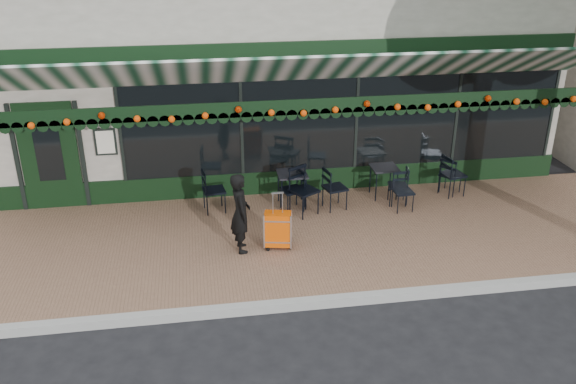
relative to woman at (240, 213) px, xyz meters
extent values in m
plane|color=black|center=(1.25, -1.63, -0.88)|extent=(80.00, 80.00, 0.00)
cube|color=brown|center=(1.25, 0.37, -0.80)|extent=(18.00, 4.00, 0.15)
cube|color=#9E9E99|center=(1.25, -1.71, -0.80)|extent=(18.00, 0.16, 0.15)
cube|color=gray|center=(1.25, 6.37, 1.37)|extent=(12.00, 8.00, 4.50)
cube|color=black|center=(2.45, 2.35, 0.77)|extent=(9.20, 0.04, 2.00)
cube|color=black|center=(-3.55, 2.35, 0.37)|extent=(1.10, 0.07, 2.20)
cube|color=silver|center=(-2.45, 2.31, 0.62)|extent=(0.42, 0.04, 0.55)
cube|color=black|center=(1.25, 0.89, 1.58)|extent=(12.00, 0.03, 0.28)
cylinder|color=#F06207|center=(1.25, 0.83, 1.56)|extent=(11.60, 0.12, 0.12)
imported|color=black|center=(0.00, 0.00, 0.00)|extent=(0.39, 0.56, 1.45)
cube|color=#DD4D06|center=(0.65, -0.03, -0.35)|extent=(0.51, 0.35, 0.62)
cube|color=black|center=(0.65, -0.03, -0.69)|extent=(0.51, 0.35, 0.06)
cube|color=silver|center=(0.65, -0.03, 0.15)|extent=(0.21, 0.07, 0.38)
cube|color=black|center=(3.15, 1.82, -0.08)|extent=(0.54, 0.54, 0.04)
cylinder|color=black|center=(2.93, 1.60, -0.41)|extent=(0.03, 0.03, 0.63)
cylinder|color=black|center=(3.38, 1.60, -0.41)|extent=(0.03, 0.03, 0.63)
cylinder|color=black|center=(2.93, 2.05, -0.41)|extent=(0.03, 0.03, 0.63)
cylinder|color=black|center=(3.38, 2.05, -0.41)|extent=(0.03, 0.03, 0.63)
cube|color=black|center=(1.18, 1.67, -0.03)|extent=(0.58, 0.58, 0.04)
cylinder|color=black|center=(0.94, 1.43, -0.39)|extent=(0.03, 0.03, 0.68)
cylinder|color=black|center=(1.42, 1.43, -0.39)|extent=(0.03, 0.03, 0.68)
cylinder|color=black|center=(0.94, 1.91, -0.39)|extent=(0.03, 0.03, 0.68)
cylinder|color=black|center=(1.42, 1.91, -0.39)|extent=(0.03, 0.03, 0.68)
camera|label=1|loc=(-0.65, -9.47, 4.66)|focal=38.00mm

